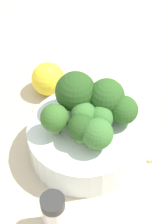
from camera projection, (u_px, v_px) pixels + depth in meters
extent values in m
plane|color=beige|center=(84.00, 150.00, 0.58)|extent=(3.00, 3.00, 0.00)
cylinder|color=silver|center=(84.00, 139.00, 0.56)|extent=(0.16, 0.16, 0.05)
cylinder|color=#84AD66|center=(123.00, 118.00, 0.54)|extent=(0.01, 0.01, 0.02)
sphere|color=#2D5B23|center=(124.00, 110.00, 0.52)|extent=(0.04, 0.04, 0.04)
cylinder|color=#84AD66|center=(81.00, 135.00, 0.51)|extent=(0.03, 0.03, 0.02)
sphere|color=#28511E|center=(81.00, 127.00, 0.50)|extent=(0.04, 0.04, 0.04)
cylinder|color=#84AD66|center=(81.00, 123.00, 0.53)|extent=(0.02, 0.02, 0.02)
sphere|color=#3D7533|center=(81.00, 115.00, 0.52)|extent=(0.04, 0.04, 0.04)
cylinder|color=#7A9E5B|center=(97.00, 142.00, 0.51)|extent=(0.02, 0.02, 0.02)
sphere|color=#3D7533|center=(97.00, 134.00, 0.49)|extent=(0.04, 0.04, 0.04)
cylinder|color=#84AD66|center=(76.00, 104.00, 0.55)|extent=(0.03, 0.03, 0.03)
sphere|color=#28511E|center=(76.00, 92.00, 0.53)|extent=(0.06, 0.06, 0.06)
cylinder|color=#84AD66|center=(106.00, 107.00, 0.54)|extent=(0.02, 0.02, 0.03)
sphere|color=#2D5B23|center=(107.00, 96.00, 0.52)|extent=(0.05, 0.05, 0.05)
cylinder|color=#8EB770|center=(55.00, 127.00, 0.52)|extent=(0.02, 0.02, 0.02)
sphere|color=#386B28|center=(54.00, 118.00, 0.51)|extent=(0.04, 0.04, 0.04)
cylinder|color=#7A9E5B|center=(100.00, 125.00, 0.53)|extent=(0.02, 0.02, 0.02)
sphere|color=#3D7533|center=(101.00, 118.00, 0.51)|extent=(0.04, 0.04, 0.04)
cylinder|color=silver|center=(54.00, 215.00, 0.48)|extent=(0.03, 0.03, 0.05)
cylinder|color=#2D2D2D|center=(53.00, 203.00, 0.45)|extent=(0.03, 0.03, 0.01)
sphere|color=yellow|center=(48.00, 79.00, 0.64)|extent=(0.06, 0.06, 0.06)
cube|color=tan|center=(150.00, 160.00, 0.56)|extent=(0.01, 0.01, 0.01)
cube|color=olive|center=(34.00, 111.00, 0.63)|extent=(0.01, 0.01, 0.01)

